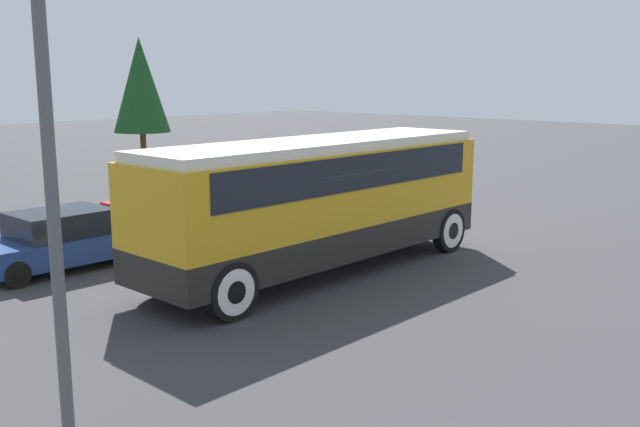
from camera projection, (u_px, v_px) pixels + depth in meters
name	position (u px, v px, depth m)	size (l,w,h in m)	color
ground_plane	(320.00, 272.00, 17.01)	(120.00, 120.00, 0.00)	#38383A
tour_bus	(323.00, 193.00, 16.72)	(9.55, 2.54, 3.16)	black
parked_car_near	(66.00, 239.00, 17.32)	(4.21, 1.92, 1.42)	navy
parked_car_mid	(176.00, 202.00, 22.88)	(4.48, 1.82, 1.27)	maroon
lamp_post	(48.00, 136.00, 8.32)	(0.44, 0.44, 5.97)	#515156
tree_right	(141.00, 85.00, 33.68)	(2.67, 2.67, 6.45)	brown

